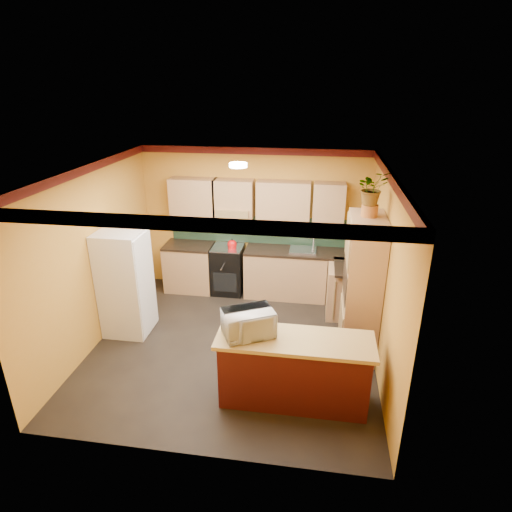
{
  "coord_description": "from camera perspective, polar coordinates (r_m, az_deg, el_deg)",
  "views": [
    {
      "loc": [
        1.18,
        -5.44,
        3.79
      ],
      "look_at": [
        0.28,
        0.45,
        1.33
      ],
      "focal_mm": 30.0,
      "sensor_mm": 36.0,
      "label": 1
    }
  ],
  "objects": [
    {
      "name": "pantry",
      "position": [
        6.27,
        13.93,
        -4.16
      ],
      "size": [
        0.48,
        0.9,
        2.1
      ],
      "primitive_type": "cube",
      "color": "tan",
      "rests_on": "ground"
    },
    {
      "name": "base_cabinets_right",
      "position": [
        7.47,
        12.53,
        -4.78
      ],
      "size": [
        0.6,
        0.8,
        0.88
      ],
      "primitive_type": "cube",
      "color": "tan",
      "rests_on": "ground"
    },
    {
      "name": "countertop_right",
      "position": [
        7.28,
        12.83,
        -1.56
      ],
      "size": [
        0.62,
        0.8,
        0.04
      ],
      "primitive_type": "cube",
      "color": "black",
      "rests_on": "base_cabinets_right"
    },
    {
      "name": "microwave",
      "position": [
        5.18,
        -1.03,
        -8.92
      ],
      "size": [
        0.71,
        0.63,
        0.33
      ],
      "primitive_type": "imported",
      "rotation": [
        0.0,
        0.0,
        0.48
      ],
      "color": "white",
      "rests_on": "bar_top"
    },
    {
      "name": "room_shell",
      "position": [
        6.08,
        -2.69,
        6.17
      ],
      "size": [
        4.24,
        4.24,
        2.72
      ],
      "color": "black",
      "rests_on": "ground"
    },
    {
      "name": "base_cabinets_back",
      "position": [
        8.04,
        0.61,
        -2.17
      ],
      "size": [
        3.65,
        0.6,
        0.88
      ],
      "primitive_type": "cube",
      "color": "tan",
      "rests_on": "ground"
    },
    {
      "name": "countertop_back",
      "position": [
        7.86,
        0.63,
        0.88
      ],
      "size": [
        3.65,
        0.62,
        0.04
      ],
      "primitive_type": "cube",
      "color": "black",
      "rests_on": "base_cabinets_back"
    },
    {
      "name": "fern_pot",
      "position": [
        5.92,
        14.91,
        5.9
      ],
      "size": [
        0.22,
        0.22,
        0.16
      ],
      "primitive_type": "cylinder",
      "color": "#A55F28",
      "rests_on": "pantry"
    },
    {
      "name": "sink",
      "position": [
        7.79,
        6.28,
        0.79
      ],
      "size": [
        0.48,
        0.4,
        0.03
      ],
      "primitive_type": "cube",
      "color": "silver",
      "rests_on": "countertop_back"
    },
    {
      "name": "fridge",
      "position": [
        7.0,
        -17.02,
        -3.44
      ],
      "size": [
        0.68,
        0.66,
        1.7
      ],
      "primitive_type": "cube",
      "color": "white",
      "rests_on": "ground"
    },
    {
      "name": "stove",
      "position": [
        8.14,
        -3.75,
        -1.8
      ],
      "size": [
        0.58,
        0.58,
        0.91
      ],
      "primitive_type": "cube",
      "color": "black",
      "rests_on": "ground"
    },
    {
      "name": "breakfast_bar",
      "position": [
        5.5,
        5.05,
        -15.19
      ],
      "size": [
        1.8,
        0.55,
        0.88
      ],
      "primitive_type": "cube",
      "color": "#481012",
      "rests_on": "ground"
    },
    {
      "name": "kettle",
      "position": [
        7.87,
        -3.21,
        1.63
      ],
      "size": [
        0.17,
        0.17,
        0.18
      ],
      "primitive_type": null,
      "rotation": [
        0.0,
        0.0,
        -0.02
      ],
      "color": "red",
      "rests_on": "stove"
    },
    {
      "name": "fern",
      "position": [
        5.84,
        15.2,
        8.76
      ],
      "size": [
        0.51,
        0.48,
        0.45
      ],
      "primitive_type": "imported",
      "rotation": [
        0.0,
        0.0,
        0.39
      ],
      "color": "tan",
      "rests_on": "fern_pot"
    },
    {
      "name": "bar_top",
      "position": [
        5.23,
        5.22,
        -11.15
      ],
      "size": [
        1.9,
        0.65,
        0.05
      ],
      "primitive_type": "cube",
      "color": "tan",
      "rests_on": "breakfast_bar"
    }
  ]
}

